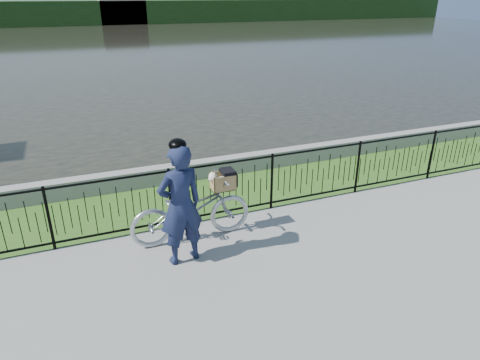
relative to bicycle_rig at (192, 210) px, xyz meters
name	(u,v)px	position (x,y,z in m)	size (l,w,h in m)	color
ground	(258,262)	(0.76, -1.08, -0.56)	(120.00, 120.00, 0.00)	gray
grass_strip	(208,196)	(0.76, 1.52, -0.55)	(60.00, 2.00, 0.01)	#355E1D
water	(93,45)	(0.76, 31.92, -0.56)	(120.00, 120.00, 0.00)	#27261D
quay_wall	(194,170)	(0.76, 2.52, -0.36)	(60.00, 0.30, 0.40)	gray
fence	(223,190)	(0.76, 0.52, 0.02)	(14.00, 0.06, 1.15)	black
far_treeline	(75,13)	(0.76, 58.92, 0.94)	(120.00, 6.00, 3.00)	#1F3E18
far_building_right	(123,12)	(6.76, 57.42, 1.04)	(6.00, 3.00, 3.20)	#B5A591
bicycle_rig	(192,210)	(0.00, 0.00, 0.00)	(2.09, 0.73, 1.21)	#A9AFB6
cyclist	(180,204)	(-0.32, -0.58, 0.44)	(0.78, 0.59, 2.02)	#151C3A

